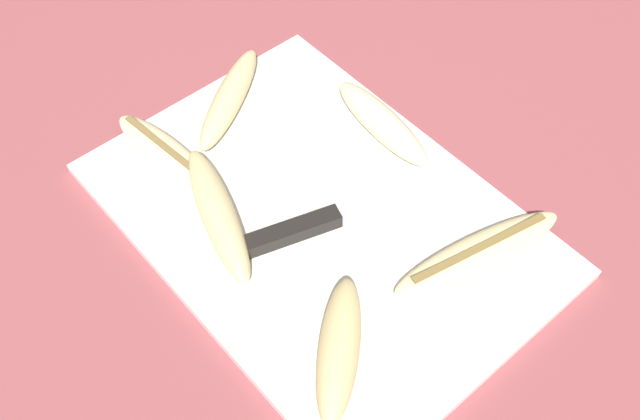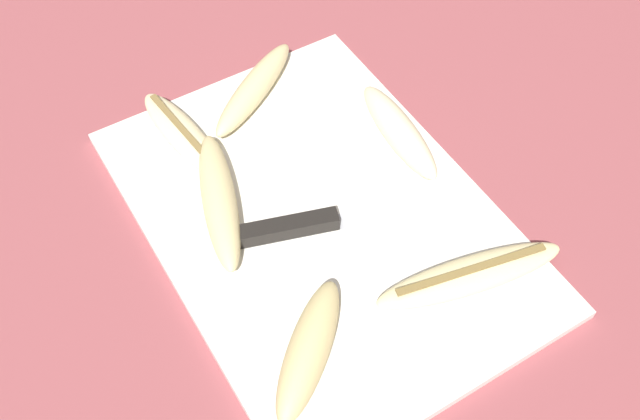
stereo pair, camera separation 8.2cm
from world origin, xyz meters
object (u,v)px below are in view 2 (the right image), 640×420
banana_soft_right (470,275)px  banana_mellow_near (219,200)px  banana_cream_curved (181,133)px  banana_spotted_left (309,349)px  banana_ripe_center (254,89)px  knife (300,227)px  banana_bright_far (399,131)px

banana_soft_right → banana_mellow_near: bearing=-140.8°
banana_mellow_near → banana_cream_curved: bearing=176.0°
banana_spotted_left → banana_ripe_center: size_ratio=0.85×
banana_ripe_center → banana_cream_curved: bearing=-81.7°
banana_cream_curved → banana_spotted_left: size_ratio=1.14×
knife → banana_bright_far: size_ratio=1.38×
banana_bright_far → banana_mellow_near: banana_bright_far is taller
banana_cream_curved → banana_bright_far: (0.14, 0.22, 0.01)m
knife → banana_spotted_left: banana_spotted_left is taller
banana_cream_curved → banana_spotted_left: 0.32m
banana_cream_curved → banana_ripe_center: bearing=98.3°
banana_ripe_center → knife: bearing=-15.1°
knife → banana_mellow_near: 0.09m
banana_ripe_center → banana_soft_right: bearing=10.1°
banana_bright_far → banana_mellow_near: size_ratio=0.85×
banana_ripe_center → banana_mellow_near: size_ratio=0.87×
banana_cream_curved → banana_ripe_center: (-0.02, 0.11, 0.01)m
banana_bright_far → banana_cream_curved: bearing=-122.5°
banana_spotted_left → banana_ripe_center: banana_spotted_left is taller
banana_cream_curved → banana_mellow_near: bearing=-4.0°
banana_ripe_center → banana_bright_far: banana_bright_far is taller
knife → banana_cream_curved: bearing=-147.2°
banana_bright_far → banana_mellow_near: (-0.02, -0.23, -0.00)m
knife → banana_cream_curved: 0.20m
knife → banana_soft_right: (0.14, 0.12, 0.00)m
banana_cream_curved → banana_spotted_left: bearing=-3.0°
banana_soft_right → banana_mellow_near: (-0.22, -0.18, 0.01)m
banana_soft_right → knife: bearing=-140.8°
banana_spotted_left → banana_soft_right: size_ratio=0.67×
banana_cream_curved → banana_ripe_center: size_ratio=0.97×
banana_spotted_left → banana_ripe_center: (-0.34, 0.12, -0.00)m
knife → banana_soft_right: size_ratio=1.06×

